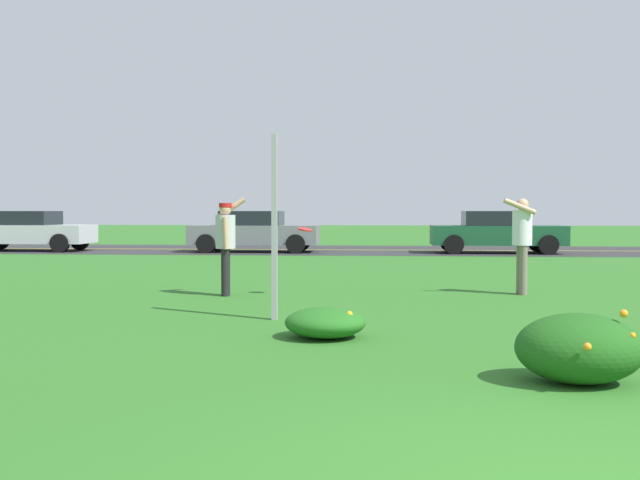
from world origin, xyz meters
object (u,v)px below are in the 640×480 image
at_px(frisbee_red, 305,229).
at_px(car_dark_green_center_right, 496,232).
at_px(person_thrower_red_cap_gray_shirt, 226,239).
at_px(car_silver_leftmost, 28,231).
at_px(person_catcher_white_shirt, 522,237).
at_px(car_gray_center_left, 254,231).
at_px(sign_post_near_path, 274,227).

relative_size(frisbee_red, car_dark_green_center_right, 0.06).
height_order(person_thrower_red_cap_gray_shirt, car_dark_green_center_right, person_thrower_red_cap_gray_shirt).
bearing_deg(car_silver_leftmost, person_catcher_white_shirt, -40.70).
bearing_deg(person_catcher_white_shirt, car_gray_center_left, 117.96).
distance_m(sign_post_near_path, car_silver_leftmost, 20.10).
bearing_deg(car_dark_green_center_right, car_silver_leftmost, 180.00).
bearing_deg(car_gray_center_left, car_dark_green_center_right, 0.00).
bearing_deg(car_silver_leftmost, frisbee_red, -49.90).
bearing_deg(car_silver_leftmost, person_thrower_red_cap_gray_shirt, -53.57).
bearing_deg(sign_post_near_path, person_thrower_red_cap_gray_shirt, 114.01).
bearing_deg(sign_post_near_path, car_silver_leftmost, 124.55).
relative_size(person_thrower_red_cap_gray_shirt, car_gray_center_left, 0.38).
bearing_deg(car_dark_green_center_right, frisbee_red, -110.87).
xyz_separation_m(frisbee_red, car_dark_green_center_right, (5.21, 13.67, -0.40)).
xyz_separation_m(person_catcher_white_shirt, car_gray_center_left, (-6.97, 13.13, -0.27)).
height_order(car_silver_leftmost, car_gray_center_left, same).
relative_size(person_thrower_red_cap_gray_shirt, frisbee_red, 6.58).
height_order(person_catcher_white_shirt, car_gray_center_left, person_catcher_white_shirt).
xyz_separation_m(sign_post_near_path, person_thrower_red_cap_gray_shirt, (-1.25, 2.80, -0.26)).
relative_size(person_catcher_white_shirt, frisbee_red, 6.52).
distance_m(person_thrower_red_cap_gray_shirt, frisbee_red, 1.38).
height_order(frisbee_red, car_silver_leftmost, car_silver_leftmost).
height_order(person_thrower_red_cap_gray_shirt, person_catcher_white_shirt, person_thrower_red_cap_gray_shirt).
xyz_separation_m(person_thrower_red_cap_gray_shirt, car_silver_leftmost, (-10.15, 13.75, -0.24)).
bearing_deg(car_silver_leftmost, car_dark_green_center_right, 0.00).
bearing_deg(car_dark_green_center_right, person_thrower_red_cap_gray_shirt, -115.55).
distance_m(sign_post_near_path, car_gray_center_left, 16.85).
height_order(frisbee_red, car_dark_green_center_right, car_dark_green_center_right).
xyz_separation_m(person_thrower_red_cap_gray_shirt, frisbee_red, (1.36, 0.08, 0.17)).
relative_size(car_silver_leftmost, car_dark_green_center_right, 1.00).
bearing_deg(car_dark_green_center_right, sign_post_near_path, -107.83).
height_order(sign_post_near_path, car_gray_center_left, sign_post_near_path).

